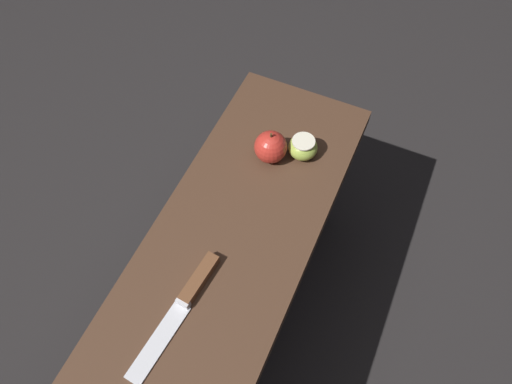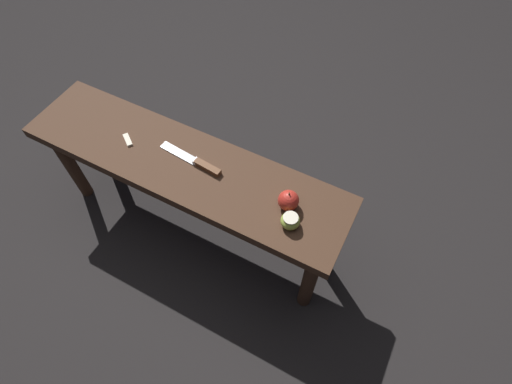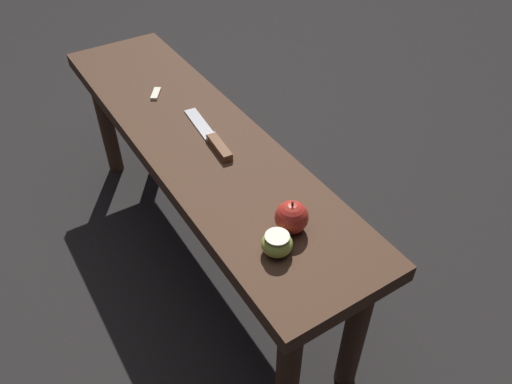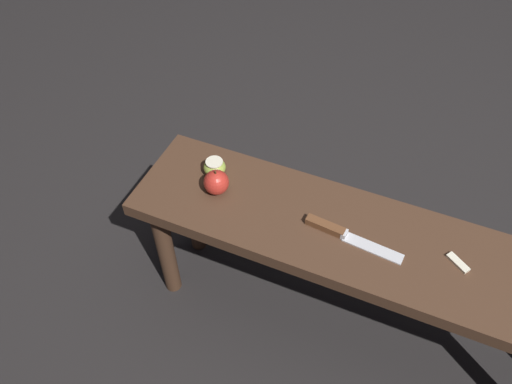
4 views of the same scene
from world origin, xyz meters
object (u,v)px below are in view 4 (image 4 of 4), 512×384
knife (339,232)px  apple_whole (216,182)px  apple_cut (215,167)px  wooden_bench (359,253)px

knife → apple_whole: (0.35, -0.01, 0.03)m
knife → apple_cut: apple_cut is taller
apple_whole → apple_cut: 0.07m
knife → apple_cut: (0.38, -0.07, 0.02)m
wooden_bench → knife: knife is taller
knife → apple_whole: 0.35m
knife → apple_cut: 0.39m
knife → apple_whole: apple_whole is taller
apple_whole → apple_cut: apple_whole is taller
wooden_bench → apple_whole: (0.41, 0.01, 0.11)m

